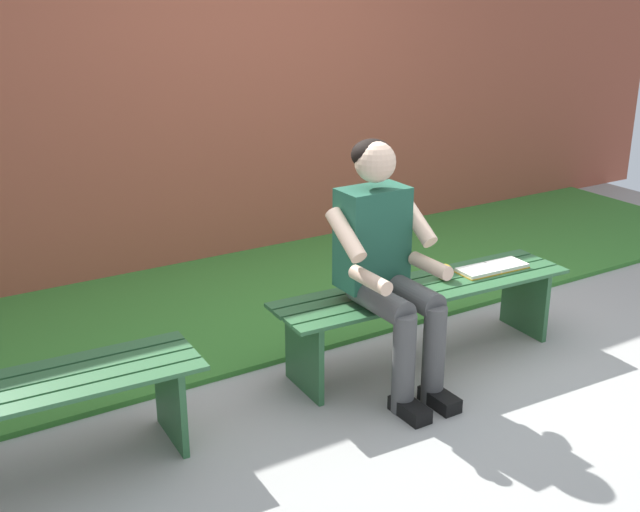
{
  "coord_description": "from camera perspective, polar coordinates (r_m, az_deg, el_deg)",
  "views": [
    {
      "loc": [
        2.5,
        3.0,
        1.98
      ],
      "look_at": [
        0.74,
        0.15,
        0.78
      ],
      "focal_mm": 44.59,
      "sensor_mm": 36.0,
      "label": 1
    }
  ],
  "objects": [
    {
      "name": "apple",
      "position": [
        4.28,
        8.94,
        -1.14
      ],
      "size": [
        0.09,
        0.09,
        0.09
      ],
      "primitive_type": "sphere",
      "color": "gold",
      "rests_on": "bench_near"
    },
    {
      "name": "brick_wall",
      "position": [
        5.58,
        -10.49,
        10.61
      ],
      "size": [
        9.5,
        0.24,
        2.25
      ],
      "primitive_type": "cube",
      "color": "#9E4C38",
      "rests_on": "ground"
    },
    {
      "name": "grass_strip",
      "position": [
        4.93,
        -12.07,
        -4.16
      ],
      "size": [
        9.0,
        1.89,
        0.03
      ],
      "primitive_type": "cube",
      "color": "#387A2D",
      "rests_on": "ground"
    },
    {
      "name": "person_seated",
      "position": [
        3.85,
        4.76,
        -0.16
      ],
      "size": [
        0.5,
        0.69,
        1.23
      ],
      "color": "#1E513D",
      "rests_on": "ground"
    },
    {
      "name": "bench_far",
      "position": [
        3.45,
        -21.62,
        -10.5
      ],
      "size": [
        1.6,
        0.47,
        0.43
      ],
      "rotation": [
        0.0,
        0.0,
        -0.05
      ],
      "color": "#2D6038",
      "rests_on": "ground"
    },
    {
      "name": "bench_near",
      "position": [
        4.24,
        7.48,
        -3.36
      ],
      "size": [
        1.7,
        0.48,
        0.43
      ],
      "rotation": [
        0.0,
        0.0,
        -0.05
      ],
      "color": "#2D6038",
      "rests_on": "ground"
    },
    {
      "name": "book_open",
      "position": [
        4.48,
        12.25,
        -0.87
      ],
      "size": [
        0.42,
        0.18,
        0.02
      ],
      "rotation": [
        0.0,
        0.0,
        -0.05
      ],
      "color": "white",
      "rests_on": "bench_near"
    }
  ]
}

